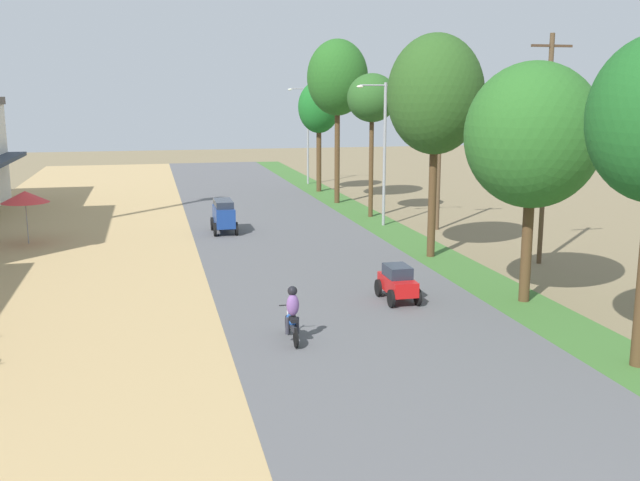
{
  "coord_description": "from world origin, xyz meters",
  "views": [
    {
      "loc": [
        -6.44,
        -6.8,
        7.01
      ],
      "look_at": [
        0.0,
        20.78,
        1.35
      ],
      "focal_mm": 40.94,
      "sensor_mm": 36.0,
      "label": 1
    }
  ],
  "objects_px": {
    "median_tree_second": "(533,136)",
    "median_tree_sixth": "(319,108)",
    "utility_pole_near": "(546,147)",
    "car_van_blue": "(224,214)",
    "utility_pole_far": "(440,146)",
    "streetlamp_mid": "(308,128)",
    "streetlamp_near": "(385,144)",
    "motorbike_ahead_second": "(292,315)",
    "vendor_umbrella": "(25,197)",
    "car_hatchback_red": "(398,282)",
    "median_tree_fifth": "(337,78)",
    "median_tree_fourth": "(372,99)",
    "median_tree_third": "(435,95)"
  },
  "relations": [
    {
      "from": "median_tree_second",
      "to": "median_tree_sixth",
      "type": "height_order",
      "value": "median_tree_second"
    },
    {
      "from": "utility_pole_near",
      "to": "car_van_blue",
      "type": "xyz_separation_m",
      "value": [
        -12.36,
        9.67,
        -3.89
      ]
    },
    {
      "from": "utility_pole_far",
      "to": "median_tree_second",
      "type": "bearing_deg",
      "value": -99.86
    },
    {
      "from": "streetlamp_mid",
      "to": "car_van_blue",
      "type": "distance_m",
      "value": 21.79
    },
    {
      "from": "streetlamp_near",
      "to": "utility_pole_near",
      "type": "height_order",
      "value": "utility_pole_near"
    },
    {
      "from": "streetlamp_mid",
      "to": "utility_pole_near",
      "type": "relative_size",
      "value": 0.8
    },
    {
      "from": "utility_pole_near",
      "to": "median_tree_second",
      "type": "bearing_deg",
      "value": -124.09
    },
    {
      "from": "median_tree_sixth",
      "to": "streetlamp_mid",
      "type": "bearing_deg",
      "value": 87.61
    },
    {
      "from": "streetlamp_near",
      "to": "utility_pole_near",
      "type": "relative_size",
      "value": 0.8
    },
    {
      "from": "median_tree_second",
      "to": "streetlamp_mid",
      "type": "distance_m",
      "value": 34.69
    },
    {
      "from": "motorbike_ahead_second",
      "to": "car_van_blue",
      "type": "bearing_deg",
      "value": 90.62
    },
    {
      "from": "vendor_umbrella",
      "to": "streetlamp_mid",
      "type": "distance_m",
      "value": 27.24
    },
    {
      "from": "median_tree_second",
      "to": "streetlamp_near",
      "type": "height_order",
      "value": "median_tree_second"
    },
    {
      "from": "utility_pole_near",
      "to": "vendor_umbrella",
      "type": "bearing_deg",
      "value": 157.38
    },
    {
      "from": "car_hatchback_red",
      "to": "motorbike_ahead_second",
      "type": "height_order",
      "value": "motorbike_ahead_second"
    },
    {
      "from": "vendor_umbrella",
      "to": "median_tree_fifth",
      "type": "xyz_separation_m",
      "value": [
        17.69,
        9.71,
        5.76
      ]
    },
    {
      "from": "utility_pole_near",
      "to": "median_tree_fourth",
      "type": "bearing_deg",
      "value": 105.26
    },
    {
      "from": "median_tree_second",
      "to": "median_tree_third",
      "type": "distance_m",
      "value": 7.52
    },
    {
      "from": "median_tree_sixth",
      "to": "streetlamp_mid",
      "type": "distance_m",
      "value": 4.98
    },
    {
      "from": "median_tree_sixth",
      "to": "car_van_blue",
      "type": "relative_size",
      "value": 3.31
    },
    {
      "from": "car_hatchback_red",
      "to": "median_tree_sixth",
      "type": "bearing_deg",
      "value": 82.21
    },
    {
      "from": "streetlamp_near",
      "to": "motorbike_ahead_second",
      "type": "distance_m",
      "value": 19.92
    },
    {
      "from": "median_tree_fifth",
      "to": "streetlamp_mid",
      "type": "relative_size",
      "value": 1.38
    },
    {
      "from": "utility_pole_far",
      "to": "car_hatchback_red",
      "type": "relative_size",
      "value": 4.2
    },
    {
      "from": "median_tree_second",
      "to": "vendor_umbrella",
      "type": "bearing_deg",
      "value": 141.62
    },
    {
      "from": "median_tree_second",
      "to": "median_tree_fifth",
      "type": "relative_size",
      "value": 0.77
    },
    {
      "from": "median_tree_second",
      "to": "streetlamp_near",
      "type": "distance_m",
      "value": 15.34
    },
    {
      "from": "median_tree_fifth",
      "to": "car_hatchback_red",
      "type": "distance_m",
      "value": 24.54
    },
    {
      "from": "median_tree_second",
      "to": "streetlamp_near",
      "type": "bearing_deg",
      "value": 90.35
    },
    {
      "from": "median_tree_sixth",
      "to": "car_hatchback_red",
      "type": "relative_size",
      "value": 3.98
    },
    {
      "from": "median_tree_second",
      "to": "median_tree_third",
      "type": "height_order",
      "value": "median_tree_third"
    },
    {
      "from": "streetlamp_mid",
      "to": "utility_pole_far",
      "type": "height_order",
      "value": "utility_pole_far"
    },
    {
      "from": "utility_pole_far",
      "to": "car_van_blue",
      "type": "height_order",
      "value": "utility_pole_far"
    },
    {
      "from": "motorbike_ahead_second",
      "to": "streetlamp_mid",
      "type": "bearing_deg",
      "value": 77.09
    },
    {
      "from": "median_tree_third",
      "to": "streetlamp_mid",
      "type": "distance_m",
      "value": 27.4
    },
    {
      "from": "median_tree_sixth",
      "to": "car_hatchback_red",
      "type": "distance_m",
      "value": 29.77
    },
    {
      "from": "utility_pole_near",
      "to": "car_van_blue",
      "type": "distance_m",
      "value": 16.17
    },
    {
      "from": "streetlamp_near",
      "to": "streetlamp_mid",
      "type": "relative_size",
      "value": 1.0
    },
    {
      "from": "utility_pole_near",
      "to": "car_hatchback_red",
      "type": "bearing_deg",
      "value": -150.98
    },
    {
      "from": "median_tree_fourth",
      "to": "utility_pole_far",
      "type": "relative_size",
      "value": 0.97
    },
    {
      "from": "streetlamp_near",
      "to": "car_van_blue",
      "type": "xyz_separation_m",
      "value": [
        -8.68,
        -0.32,
        -3.43
      ]
    },
    {
      "from": "median_tree_fourth",
      "to": "car_hatchback_red",
      "type": "distance_m",
      "value": 18.79
    },
    {
      "from": "car_van_blue",
      "to": "streetlamp_mid",
      "type": "bearing_deg",
      "value": 66.22
    },
    {
      "from": "median_tree_second",
      "to": "streetlamp_mid",
      "type": "relative_size",
      "value": 1.06
    },
    {
      "from": "car_van_blue",
      "to": "median_tree_fifth",
      "type": "bearing_deg",
      "value": 47.51
    },
    {
      "from": "utility_pole_far",
      "to": "streetlamp_mid",
      "type": "bearing_deg",
      "value": 96.74
    },
    {
      "from": "median_tree_fifth",
      "to": "utility_pole_far",
      "type": "height_order",
      "value": "median_tree_fifth"
    },
    {
      "from": "median_tree_third",
      "to": "median_tree_fourth",
      "type": "distance_m",
      "value": 10.84
    },
    {
      "from": "median_tree_third",
      "to": "median_tree_fifth",
      "type": "relative_size",
      "value": 0.91
    },
    {
      "from": "vendor_umbrella",
      "to": "utility_pole_far",
      "type": "height_order",
      "value": "utility_pole_far"
    }
  ]
}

